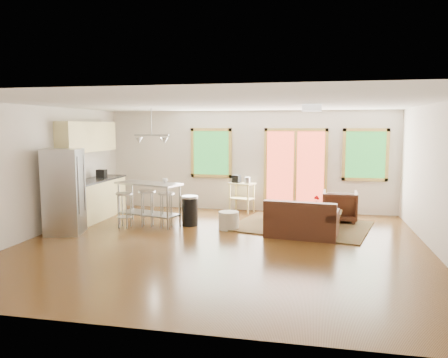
% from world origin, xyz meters
% --- Properties ---
extents(floor, '(7.50, 7.00, 0.02)m').
position_xyz_m(floor, '(0.00, 0.00, -0.01)').
color(floor, '#3E250E').
rests_on(floor, ground).
extents(ceiling, '(7.50, 7.00, 0.02)m').
position_xyz_m(ceiling, '(0.00, 0.00, 2.61)').
color(ceiling, silver).
rests_on(ceiling, ground).
extents(back_wall, '(7.50, 0.02, 2.60)m').
position_xyz_m(back_wall, '(0.00, 3.51, 1.30)').
color(back_wall, beige).
rests_on(back_wall, ground).
extents(left_wall, '(0.02, 7.00, 2.60)m').
position_xyz_m(left_wall, '(-3.76, 0.00, 1.30)').
color(left_wall, beige).
rests_on(left_wall, ground).
extents(right_wall, '(0.02, 7.00, 2.60)m').
position_xyz_m(right_wall, '(3.76, 0.00, 1.30)').
color(right_wall, beige).
rests_on(right_wall, ground).
extents(front_wall, '(7.50, 0.02, 2.60)m').
position_xyz_m(front_wall, '(0.00, -3.51, 1.30)').
color(front_wall, beige).
rests_on(front_wall, ground).
extents(window_left, '(1.10, 0.05, 1.30)m').
position_xyz_m(window_left, '(-1.00, 3.46, 1.50)').
color(window_left, '#1C5720').
rests_on(window_left, back_wall).
extents(french_doors, '(1.60, 0.05, 2.10)m').
position_xyz_m(french_doors, '(1.20, 3.46, 1.10)').
color(french_doors, '#B33924').
rests_on(french_doors, back_wall).
extents(window_right, '(1.10, 0.05, 1.30)m').
position_xyz_m(window_right, '(2.90, 3.46, 1.50)').
color(window_right, '#1C5720').
rests_on(window_right, back_wall).
extents(rug, '(3.25, 2.77, 0.03)m').
position_xyz_m(rug, '(1.41, 1.81, 0.01)').
color(rug, '#38512E').
rests_on(rug, floor).
extents(loveseat, '(1.49, 0.97, 0.75)m').
position_xyz_m(loveseat, '(1.45, 0.93, 0.29)').
color(loveseat, '#32190F').
rests_on(loveseat, floor).
extents(coffee_table, '(1.05, 0.71, 0.40)m').
position_xyz_m(coffee_table, '(1.77, 1.70, 0.34)').
color(coffee_table, '#3E2D15').
rests_on(coffee_table, floor).
extents(armchair, '(0.80, 0.75, 0.79)m').
position_xyz_m(armchair, '(2.27, 2.53, 0.40)').
color(armchair, '#32190F').
rests_on(armchair, floor).
extents(ottoman, '(0.76, 0.76, 0.38)m').
position_xyz_m(ottoman, '(0.93, 2.33, 0.19)').
color(ottoman, '#32190F').
rests_on(ottoman, floor).
extents(pouf, '(0.44, 0.44, 0.38)m').
position_xyz_m(pouf, '(-0.10, 1.26, 0.19)').
color(pouf, beige).
rests_on(pouf, floor).
extents(vase, '(0.17, 0.17, 0.28)m').
position_xyz_m(vase, '(1.74, 1.95, 0.50)').
color(vase, silver).
rests_on(vase, coffee_table).
extents(book, '(0.23, 0.05, 0.30)m').
position_xyz_m(book, '(1.99, 1.75, 0.55)').
color(book, maroon).
rests_on(book, coffee_table).
extents(cabinets, '(0.64, 2.24, 2.30)m').
position_xyz_m(cabinets, '(-3.49, 1.70, 0.93)').
color(cabinets, '#DCCD81').
rests_on(cabinets, floor).
extents(refrigerator, '(0.84, 0.82, 1.74)m').
position_xyz_m(refrigerator, '(-3.31, 0.23, 0.87)').
color(refrigerator, '#B7BABC').
rests_on(refrigerator, floor).
extents(island, '(1.60, 1.01, 0.95)m').
position_xyz_m(island, '(-1.94, 1.36, 0.65)').
color(island, '#B7BABC').
rests_on(island, floor).
extents(cup, '(0.13, 0.12, 0.12)m').
position_xyz_m(cup, '(-1.60, 1.47, 1.01)').
color(cup, silver).
rests_on(cup, island).
extents(bar_stool_a, '(0.37, 0.37, 0.77)m').
position_xyz_m(bar_stool_a, '(-2.35, 0.97, 0.57)').
color(bar_stool_a, '#B7BABC').
rests_on(bar_stool_a, floor).
extents(bar_stool_b, '(0.44, 0.44, 0.80)m').
position_xyz_m(bar_stool_b, '(-1.91, 1.20, 0.59)').
color(bar_stool_b, '#B7BABC').
rests_on(bar_stool_b, floor).
extents(bar_stool_c, '(0.41, 0.41, 0.77)m').
position_xyz_m(bar_stool_c, '(-1.46, 1.17, 0.57)').
color(bar_stool_c, '#B7BABC').
rests_on(bar_stool_c, floor).
extents(trash_can, '(0.45, 0.45, 0.67)m').
position_xyz_m(trash_can, '(-1.01, 1.44, 0.34)').
color(trash_can, black).
rests_on(trash_can, floor).
extents(kitchen_cart, '(0.72, 0.59, 0.95)m').
position_xyz_m(kitchen_cart, '(-0.15, 3.21, 0.65)').
color(kitchen_cart, '#DCCD81').
rests_on(kitchen_cart, floor).
extents(ceiling_flush, '(0.35, 0.35, 0.12)m').
position_xyz_m(ceiling_flush, '(1.60, 0.60, 2.53)').
color(ceiling_flush, white).
rests_on(ceiling_flush, ceiling).
extents(pendant_light, '(0.80, 0.18, 0.79)m').
position_xyz_m(pendant_light, '(-1.90, 1.50, 1.90)').
color(pendant_light, gray).
rests_on(pendant_light, ceiling).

